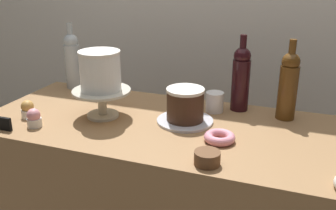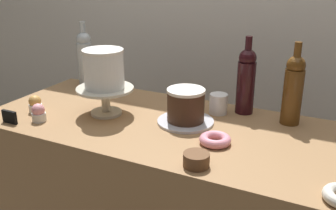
# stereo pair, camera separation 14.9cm
# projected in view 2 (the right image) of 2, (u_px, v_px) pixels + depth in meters

# --- Properties ---
(back_wall) EXTENTS (6.00, 0.05, 2.60)m
(back_wall) POSITION_uv_depth(u_px,v_px,m) (240.00, 3.00, 2.14)
(back_wall) COLOR silver
(back_wall) RESTS_ON ground_plane
(cake_stand_pedestal) EXTENTS (0.24, 0.24, 0.12)m
(cake_stand_pedestal) POSITION_uv_depth(u_px,v_px,m) (105.00, 96.00, 1.59)
(cake_stand_pedestal) COLOR beige
(cake_stand_pedestal) RESTS_ON display_counter
(white_layer_cake) EXTENTS (0.17, 0.17, 0.16)m
(white_layer_cake) POSITION_uv_depth(u_px,v_px,m) (104.00, 69.00, 1.55)
(white_layer_cake) COLOR white
(white_layer_cake) RESTS_ON cake_stand_pedestal
(silver_serving_platter) EXTENTS (0.23, 0.23, 0.01)m
(silver_serving_platter) POSITION_uv_depth(u_px,v_px,m) (185.00, 121.00, 1.53)
(silver_serving_platter) COLOR silver
(silver_serving_platter) RESTS_ON display_counter
(chocolate_round_cake) EXTENTS (0.15, 0.15, 0.13)m
(chocolate_round_cake) POSITION_uv_depth(u_px,v_px,m) (186.00, 105.00, 1.50)
(chocolate_round_cake) COLOR #3D2619
(chocolate_round_cake) RESTS_ON silver_serving_platter
(wine_bottle_dark_red) EXTENTS (0.08, 0.08, 0.33)m
(wine_bottle_dark_red) POSITION_uv_depth(u_px,v_px,m) (246.00, 80.00, 1.59)
(wine_bottle_dark_red) COLOR black
(wine_bottle_dark_red) RESTS_ON display_counter
(wine_bottle_amber) EXTENTS (0.08, 0.08, 0.33)m
(wine_bottle_amber) POSITION_uv_depth(u_px,v_px,m) (293.00, 89.00, 1.48)
(wine_bottle_amber) COLOR #5B3814
(wine_bottle_amber) RESTS_ON display_counter
(wine_bottle_clear) EXTENTS (0.08, 0.08, 0.33)m
(wine_bottle_clear) POSITION_uv_depth(u_px,v_px,m) (85.00, 58.00, 1.95)
(wine_bottle_clear) COLOR #B2BCC1
(wine_bottle_clear) RESTS_ON display_counter
(cupcake_strawberry) EXTENTS (0.06, 0.06, 0.07)m
(cupcake_strawberry) POSITION_uv_depth(u_px,v_px,m) (39.00, 113.00, 1.53)
(cupcake_strawberry) COLOR white
(cupcake_strawberry) RESTS_ON display_counter
(cupcake_caramel) EXTENTS (0.06, 0.06, 0.07)m
(cupcake_caramel) POSITION_uv_depth(u_px,v_px,m) (35.00, 104.00, 1.63)
(cupcake_caramel) COLOR white
(cupcake_caramel) RESTS_ON display_counter
(donut_pink) EXTENTS (0.11, 0.11, 0.03)m
(donut_pink) POSITION_uv_depth(u_px,v_px,m) (215.00, 140.00, 1.35)
(donut_pink) COLOR pink
(donut_pink) RESTS_ON display_counter
(cookie_stack) EXTENTS (0.08, 0.08, 0.04)m
(cookie_stack) POSITION_uv_depth(u_px,v_px,m) (196.00, 160.00, 1.20)
(cookie_stack) COLOR brown
(cookie_stack) RESTS_ON display_counter
(price_sign_chalkboard) EXTENTS (0.07, 0.01, 0.05)m
(price_sign_chalkboard) POSITION_uv_depth(u_px,v_px,m) (10.00, 117.00, 1.52)
(price_sign_chalkboard) COLOR black
(price_sign_chalkboard) RESTS_ON display_counter
(coffee_cup_ceramic) EXTENTS (0.08, 0.08, 0.08)m
(coffee_cup_ceramic) POSITION_uv_depth(u_px,v_px,m) (218.00, 104.00, 1.61)
(coffee_cup_ceramic) COLOR white
(coffee_cup_ceramic) RESTS_ON display_counter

